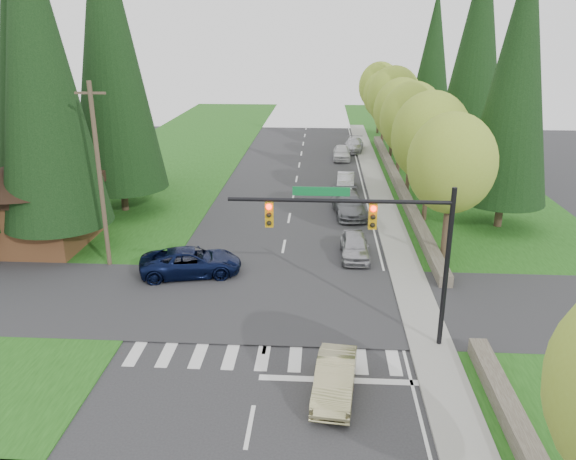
# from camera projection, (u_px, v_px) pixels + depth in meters

# --- Properties ---
(ground) EXTENTS (120.00, 120.00, 0.00)m
(ground) POSITION_uv_depth(u_px,v_px,m) (253.00, 407.00, 19.46)
(ground) COLOR #28282B
(ground) RESTS_ON ground
(grass_east) EXTENTS (14.00, 110.00, 0.06)m
(grass_east) POSITION_uv_depth(u_px,v_px,m) (482.00, 226.00, 37.51)
(grass_east) COLOR #1C4A13
(grass_east) RESTS_ON ground
(grass_west) EXTENTS (14.00, 110.00, 0.06)m
(grass_west) POSITION_uv_depth(u_px,v_px,m) (102.00, 218.00, 39.02)
(grass_west) COLOR #1C4A13
(grass_west) RESTS_ON ground
(cross_street) EXTENTS (120.00, 8.00, 0.10)m
(cross_street) POSITION_uv_depth(u_px,v_px,m) (273.00, 303.00, 26.99)
(cross_street) COLOR #28282B
(cross_street) RESTS_ON ground
(sidewalk_east) EXTENTS (1.80, 80.00, 0.13)m
(sidewalk_east) POSITION_uv_depth(u_px,v_px,m) (387.00, 215.00, 39.74)
(sidewalk_east) COLOR gray
(sidewalk_east) RESTS_ON ground
(curb_east) EXTENTS (0.20, 80.00, 0.13)m
(curb_east) POSITION_uv_depth(u_px,v_px,m) (375.00, 214.00, 39.79)
(curb_east) COLOR gray
(curb_east) RESTS_ON ground
(stone_wall_north) EXTENTS (0.70, 40.00, 0.70)m
(stone_wall_north) POSITION_uv_depth(u_px,v_px,m) (398.00, 182.00, 47.07)
(stone_wall_north) COLOR #4C4438
(stone_wall_north) RESTS_ON ground
(traffic_signal) EXTENTS (8.70, 0.37, 6.80)m
(traffic_signal) POSITION_uv_depth(u_px,v_px,m) (376.00, 232.00, 21.77)
(traffic_signal) COLOR black
(traffic_signal) RESTS_ON ground
(brown_building) EXTENTS (8.40, 8.40, 5.40)m
(brown_building) POSITION_uv_depth(u_px,v_px,m) (32.00, 195.00, 33.39)
(brown_building) COLOR #4C2D19
(brown_building) RESTS_ON ground
(utility_pole) EXTENTS (1.60, 0.24, 10.00)m
(utility_pole) POSITION_uv_depth(u_px,v_px,m) (100.00, 176.00, 29.58)
(utility_pole) COLOR #473828
(utility_pole) RESTS_ON ground
(decid_tree_0) EXTENTS (4.80, 4.80, 8.37)m
(decid_tree_0) POSITION_uv_depth(u_px,v_px,m) (452.00, 163.00, 30.23)
(decid_tree_0) COLOR #38281C
(decid_tree_0) RESTS_ON ground
(decid_tree_1) EXTENTS (5.20, 5.20, 8.80)m
(decid_tree_1) POSITION_uv_depth(u_px,v_px,m) (431.00, 137.00, 36.74)
(decid_tree_1) COLOR #38281C
(decid_tree_1) RESTS_ON ground
(decid_tree_2) EXTENTS (5.00, 5.00, 8.82)m
(decid_tree_2) POSITION_uv_depth(u_px,v_px,m) (412.00, 119.00, 43.29)
(decid_tree_2) COLOR #38281C
(decid_tree_2) RESTS_ON ground
(decid_tree_3) EXTENTS (5.00, 5.00, 8.55)m
(decid_tree_3) POSITION_uv_depth(u_px,v_px,m) (401.00, 110.00, 49.96)
(decid_tree_3) COLOR #38281C
(decid_tree_3) RESTS_ON ground
(decid_tree_4) EXTENTS (5.40, 5.40, 9.18)m
(decid_tree_4) POSITION_uv_depth(u_px,v_px,m) (394.00, 97.00, 56.40)
(decid_tree_4) COLOR #38281C
(decid_tree_4) RESTS_ON ground
(decid_tree_5) EXTENTS (4.80, 4.80, 8.30)m
(decid_tree_5) POSITION_uv_depth(u_px,v_px,m) (384.00, 95.00, 63.18)
(decid_tree_5) COLOR #38281C
(decid_tree_5) RESTS_ON ground
(decid_tree_6) EXTENTS (5.20, 5.20, 8.86)m
(decid_tree_6) POSITION_uv_depth(u_px,v_px,m) (380.00, 86.00, 69.65)
(decid_tree_6) COLOR #38281C
(decid_tree_6) RESTS_ON ground
(conifer_w_a) EXTENTS (6.12, 6.12, 19.80)m
(conifer_w_a) POSITION_uv_depth(u_px,v_px,m) (37.00, 62.00, 29.77)
(conifer_w_a) COLOR #38281C
(conifer_w_a) RESTS_ON ground
(conifer_w_b) EXTENTS (5.44, 5.44, 17.80)m
(conifer_w_b) POSITION_uv_depth(u_px,v_px,m) (24.00, 75.00, 34.04)
(conifer_w_b) COLOR #38281C
(conifer_w_b) RESTS_ON ground
(conifer_w_c) EXTENTS (6.46, 6.46, 20.80)m
(conifer_w_c) POSITION_uv_depth(u_px,v_px,m) (109.00, 48.00, 37.07)
(conifer_w_c) COLOR #38281C
(conifer_w_c) RESTS_ON ground
(conifer_w_e) EXTENTS (5.78, 5.78, 18.80)m
(conifer_w_e) POSITION_uv_depth(u_px,v_px,m) (113.00, 59.00, 43.17)
(conifer_w_e) COLOR #38281C
(conifer_w_e) RESTS_ON ground
(conifer_e_a) EXTENTS (5.44, 5.44, 17.80)m
(conifer_e_a) POSITION_uv_depth(u_px,v_px,m) (517.00, 75.00, 34.19)
(conifer_e_a) COLOR #38281C
(conifer_e_a) RESTS_ON ground
(conifer_e_b) EXTENTS (6.12, 6.12, 19.80)m
(conifer_e_b) POSITION_uv_depth(u_px,v_px,m) (477.00, 51.00, 46.97)
(conifer_e_b) COLOR #38281C
(conifer_e_b) RESTS_ON ground
(conifer_e_c) EXTENTS (5.10, 5.10, 16.80)m
(conifer_e_c) POSITION_uv_depth(u_px,v_px,m) (433.00, 61.00, 60.70)
(conifer_e_c) COLOR #38281C
(conifer_e_c) RESTS_ON ground
(sedan_champagne) EXTENTS (1.77, 4.04, 1.29)m
(sedan_champagne) POSITION_uv_depth(u_px,v_px,m) (335.00, 379.00, 19.98)
(sedan_champagne) COLOR tan
(sedan_champagne) RESTS_ON ground
(suv_navy) EXTENTS (5.73, 3.55, 1.48)m
(suv_navy) POSITION_uv_depth(u_px,v_px,m) (191.00, 262.00, 29.83)
(suv_navy) COLOR black
(suv_navy) RESTS_ON ground
(parked_car_a) EXTENTS (1.66, 4.08, 1.39)m
(parked_car_a) POSITION_uv_depth(u_px,v_px,m) (355.00, 246.00, 32.21)
(parked_car_a) COLOR #A5A5A9
(parked_car_a) RESTS_ON ground
(parked_car_b) EXTENTS (2.61, 5.33, 1.49)m
(parked_car_b) POSITION_uv_depth(u_px,v_px,m) (349.00, 205.00, 39.66)
(parked_car_b) COLOR slate
(parked_car_b) RESTS_ON ground
(parked_car_c) EXTENTS (1.56, 3.98, 1.29)m
(parked_car_c) POSITION_uv_depth(u_px,v_px,m) (346.00, 181.00, 46.28)
(parked_car_c) COLOR #A5A6AA
(parked_car_c) RESTS_ON ground
(parked_car_d) EXTENTS (1.76, 4.28, 1.45)m
(parked_car_d) POSITION_uv_depth(u_px,v_px,m) (342.00, 153.00, 56.82)
(parked_car_d) COLOR silver
(parked_car_d) RESTS_ON ground
(parked_car_e) EXTENTS (2.51, 5.00, 1.39)m
(parked_car_e) POSITION_uv_depth(u_px,v_px,m) (354.00, 145.00, 60.73)
(parked_car_e) COLOR #B9B9BE
(parked_car_e) RESTS_ON ground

